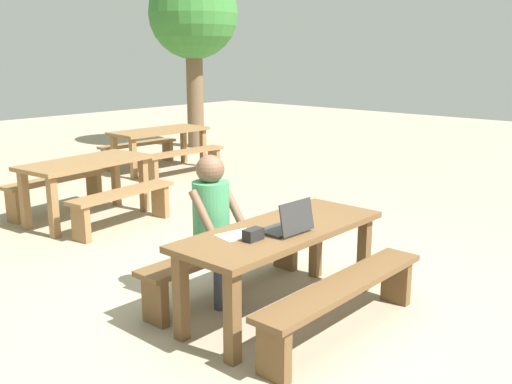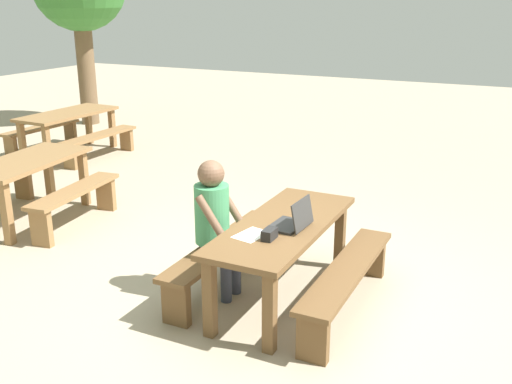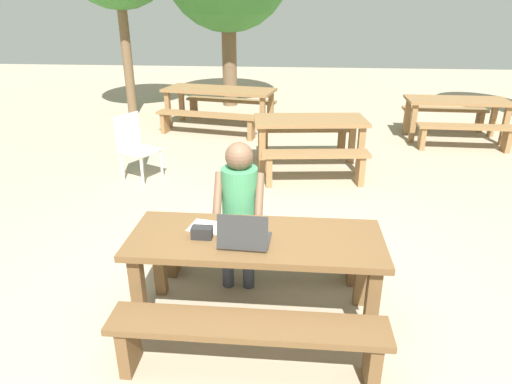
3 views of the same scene
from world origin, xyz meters
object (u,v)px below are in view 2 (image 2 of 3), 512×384
object	(u,v)px
picnic_table_front	(283,235)
laptop	(293,221)
picnic_table_mid	(68,119)
person_seated	(215,218)
picnic_table_rear	(27,170)
small_pouch	(269,234)

from	to	relation	value
picnic_table_front	laptop	distance (m)	0.23
laptop	picnic_table_mid	size ratio (longest dim) A/B	0.21
person_seated	picnic_table_rear	size ratio (longest dim) A/B	0.75
person_seated	picnic_table_front	bearing A→B (deg)	-71.43
picnic_table_rear	person_seated	bearing A→B (deg)	-109.02
picnic_table_mid	picnic_table_rear	size ratio (longest dim) A/B	1.05
picnic_table_front	picnic_table_rear	xyz separation A→B (m)	(0.48, 3.52, 0.02)
picnic_table_mid	picnic_table_rear	xyz separation A→B (m)	(-2.64, -1.81, 0.02)
laptop	person_seated	xyz separation A→B (m)	(-0.12, 0.69, -0.05)
laptop	picnic_table_front	bearing A→B (deg)	-117.31
picnic_table_mid	person_seated	bearing A→B (deg)	-123.17
picnic_table_front	picnic_table_mid	world-z (taller)	picnic_table_mid
laptop	small_pouch	xyz separation A→B (m)	(-0.32, 0.07, -0.02)
small_pouch	picnic_table_rear	xyz separation A→B (m)	(0.87, 3.56, -0.14)
picnic_table_front	laptop	bearing A→B (deg)	-120.19
picnic_table_front	small_pouch	xyz separation A→B (m)	(-0.39, -0.05, 0.16)
small_pouch	picnic_table_mid	bearing A→B (deg)	56.86
laptop	small_pouch	world-z (taller)	laptop
person_seated	picnic_table_mid	world-z (taller)	person_seated
small_pouch	picnic_table_rear	distance (m)	3.67
laptop	person_seated	size ratio (longest dim) A/B	0.29
laptop	person_seated	world-z (taller)	person_seated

